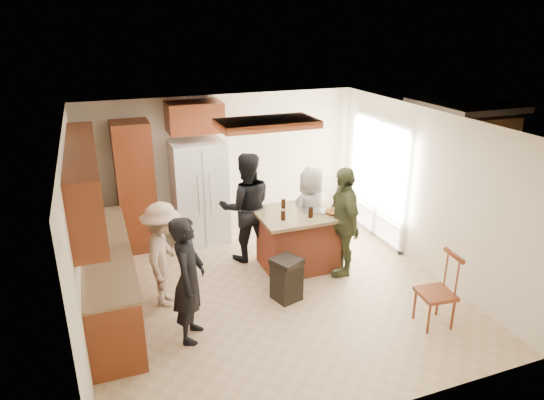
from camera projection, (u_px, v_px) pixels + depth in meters
name	position (u px, v px, depth m)	size (l,w,h in m)	color
room_shell	(449.00, 172.00, 9.62)	(8.00, 5.20, 5.00)	tan
person_front_left	(189.00, 280.00, 5.79)	(0.59, 0.43, 1.62)	black
person_behind_left	(246.00, 207.00, 7.73)	(0.87, 0.54, 1.80)	black
person_behind_right	(312.00, 212.00, 7.89)	(0.75, 0.49, 1.53)	gray
person_side_right	(343.00, 221.00, 7.32)	(1.00, 0.51, 1.71)	#3B4226
person_counter	(164.00, 255.00, 6.53)	(0.96, 0.44, 1.48)	tan
left_cabinetry	(101.00, 246.00, 6.31)	(0.64, 3.00, 2.30)	maroon
back_wall_units	(151.00, 169.00, 8.04)	(1.80, 0.60, 2.45)	maroon
refrigerator	(200.00, 192.00, 8.40)	(0.90, 0.76, 1.80)	white
kitchen_island	(298.00, 239.00, 7.62)	(1.28, 1.03, 0.93)	#9D4228
island_items	(314.00, 210.00, 7.44)	(0.95, 0.69, 0.15)	silver
trash_bin	(287.00, 279.00, 6.77)	(0.48, 0.48, 0.63)	black
spindle_chair	(437.00, 293.00, 6.16)	(0.46, 0.46, 0.99)	maroon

